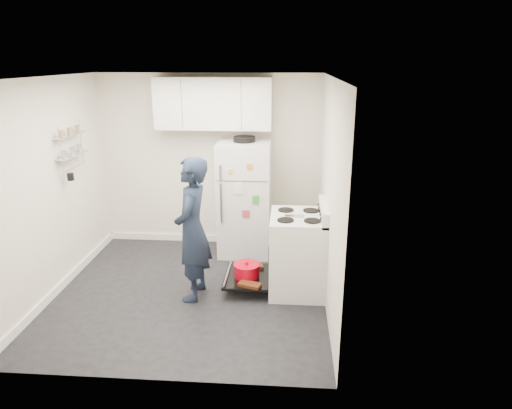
# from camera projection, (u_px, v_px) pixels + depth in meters

# --- Properties ---
(room) EXTENTS (3.21, 3.21, 2.51)m
(room) POSITION_uv_depth(u_px,v_px,m) (184.00, 195.00, 5.18)
(room) COLOR black
(room) RESTS_ON ground
(electric_range) EXTENTS (0.66, 0.76, 1.10)m
(electric_range) POSITION_uv_depth(u_px,v_px,m) (297.00, 254.00, 5.43)
(electric_range) COLOR silver
(electric_range) RESTS_ON ground
(open_oven_door) EXTENTS (0.55, 0.72, 0.24)m
(open_oven_door) POSITION_uv_depth(u_px,v_px,m) (247.00, 273.00, 5.54)
(open_oven_door) COLOR black
(open_oven_door) RESTS_ON ground
(refrigerator) EXTENTS (0.72, 0.74, 1.68)m
(refrigerator) POSITION_uv_depth(u_px,v_px,m) (245.00, 198.00, 6.42)
(refrigerator) COLOR silver
(refrigerator) RESTS_ON ground
(upper_cabinets) EXTENTS (1.60, 0.33, 0.70)m
(upper_cabinets) POSITION_uv_depth(u_px,v_px,m) (213.00, 103.00, 6.23)
(upper_cabinets) COLOR silver
(upper_cabinets) RESTS_ON room
(wall_shelf_rack) EXTENTS (0.14, 0.60, 0.61)m
(wall_shelf_rack) POSITION_uv_depth(u_px,v_px,m) (71.00, 145.00, 5.57)
(wall_shelf_rack) COLOR #B2B2B7
(wall_shelf_rack) RESTS_ON room
(person) EXTENTS (0.43, 0.63, 1.67)m
(person) POSITION_uv_depth(u_px,v_px,m) (192.00, 230.00, 5.17)
(person) COLOR #172033
(person) RESTS_ON ground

